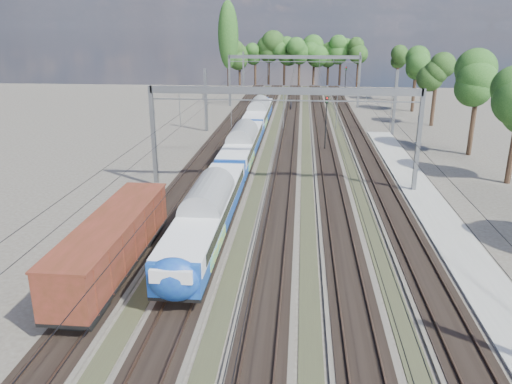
# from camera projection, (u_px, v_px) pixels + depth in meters

# --- Properties ---
(track_bed) EXTENTS (21.00, 130.00, 0.34)m
(track_bed) POSITION_uv_depth(u_px,v_px,m) (287.00, 149.00, 58.85)
(track_bed) COLOR #47423A
(track_bed) RESTS_ON ground
(platform) EXTENTS (3.00, 70.00, 0.30)m
(platform) POSITION_uv_depth(u_px,v_px,m) (451.00, 237.00, 34.19)
(platform) COLOR gray
(platform) RESTS_ON ground
(catenary) EXTENTS (25.65, 130.00, 9.00)m
(catenary) POSITION_uv_depth(u_px,v_px,m) (293.00, 87.00, 64.08)
(catenary) COLOR slate
(catenary) RESTS_ON ground
(tree_belt) EXTENTS (39.61, 100.57, 11.72)m
(tree_belt) POSITION_uv_depth(u_px,v_px,m) (333.00, 57.00, 97.60)
(tree_belt) COLOR black
(tree_belt) RESTS_ON ground
(poplar) EXTENTS (4.40, 4.40, 19.04)m
(poplar) POSITION_uv_depth(u_px,v_px,m) (228.00, 36.00, 106.42)
(poplar) COLOR black
(poplar) RESTS_ON ground
(emu_train) EXTENTS (2.81, 59.45, 4.11)m
(emu_train) POSITION_uv_depth(u_px,v_px,m) (242.00, 142.00, 51.68)
(emu_train) COLOR black
(emu_train) RESTS_ON ground
(freight_boxcar) EXTENTS (2.78, 13.40, 3.45)m
(freight_boxcar) POSITION_uv_depth(u_px,v_px,m) (114.00, 242.00, 28.60)
(freight_boxcar) COLOR black
(freight_boxcar) RESTS_ON ground
(worker) EXTENTS (0.54, 0.77, 1.99)m
(worker) POSITION_uv_depth(u_px,v_px,m) (291.00, 105.00, 85.39)
(worker) COLOR black
(worker) RESTS_ON ground
(signal_near) EXTENTS (0.40, 0.36, 6.27)m
(signal_near) POSITION_uv_depth(u_px,v_px,m) (326.00, 117.00, 57.37)
(signal_near) COLOR black
(signal_near) RESTS_ON ground
(signal_far) EXTENTS (0.39, 0.36, 6.06)m
(signal_far) POSITION_uv_depth(u_px,v_px,m) (346.00, 78.00, 101.33)
(signal_far) COLOR black
(signal_far) RESTS_ON ground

